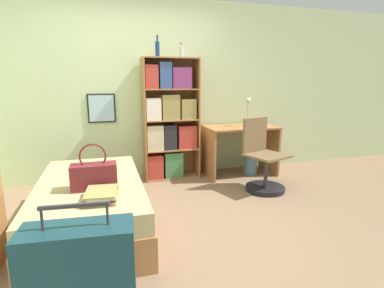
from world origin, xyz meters
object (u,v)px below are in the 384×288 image
bottle_green (157,49)px  book_stack_on_bed (100,196)px  bookcase (169,121)px  desk (240,142)px  handbag (94,175)px  bottle_brown (181,52)px  bed (91,204)px  waste_bin (250,166)px  desk_lamp (249,104)px  desk_chair (263,168)px  suitcase (81,284)px

bottle_green → book_stack_on_bed: bearing=-114.0°
bookcase → desk: bearing=-7.7°
book_stack_on_bed → bottle_green: (0.83, 1.86, 1.34)m
handbag → desk: handbag is taller
bookcase → bottle_brown: bearing=5.7°
handbag → bookcase: (1.02, 1.58, 0.25)m
bed → waste_bin: bed is taller
bed → desk_lamp: (2.32, 1.24, 0.84)m
handbag → bookcase: bearing=57.0°
desk_lamp → desk_chair: (-0.16, -0.77, -0.78)m
suitcase → bottle_green: (0.94, 2.68, 1.53)m
bottle_brown → desk: bottle_brown is taller
bottle_brown → desk_chair: (0.88, -0.89, -1.53)m
handbag → waste_bin: (2.27, 1.37, -0.47)m
desk → desk_chair: 0.75m
bed → book_stack_on_bed: bearing=-79.4°
book_stack_on_bed → desk_chair: (2.05, 1.01, -0.22)m
handbag → desk_lamp: (2.26, 1.48, 0.48)m
handbag → desk: size_ratio=0.38×
desk_chair → waste_bin: bearing=76.2°
suitcase → bottle_brown: size_ratio=3.94×
handbag → waste_bin: handbag is taller
suitcase → bookcase: bearing=68.1°
bottle_green → desk_lamp: (1.39, -0.07, -0.78)m
bookcase → desk: bookcase is taller
bed → book_stack_on_bed: size_ratio=5.36×
desk_lamp → desk_chair: size_ratio=0.50×
desk_chair → bottle_brown: bearing=134.7°
suitcase → bookcase: 2.96m
bed → bookcase: 1.82m
suitcase → bookcase: bookcase is taller
handbag → desk_lamp: bearing=33.1°
suitcase → desk: suitcase is taller
handbag → book_stack_on_bed: (0.05, -0.31, -0.08)m
suitcase → desk: (2.17, 2.56, 0.18)m
bed → desk: desk is taller
bed → suitcase: suitcase is taller
bed → desk_lamp: size_ratio=3.79×
handbag → bookcase: size_ratio=0.23×
bottle_brown → desk_lamp: bottle_brown is taller
bookcase → bottle_green: bearing=-171.4°
bed → suitcase: 1.37m
desk_lamp → handbag: bearing=-146.9°
book_stack_on_bed → bottle_brown: (1.17, 1.90, 1.31)m
book_stack_on_bed → desk_chair: size_ratio=0.35×
desk → waste_bin: (0.16, -0.06, -0.38)m
desk_lamp → waste_bin: desk_lamp is taller
suitcase → desk_lamp: desk_lamp is taller
book_stack_on_bed → desk: 2.69m
bookcase → desk_chair: (1.08, -0.87, -0.55)m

